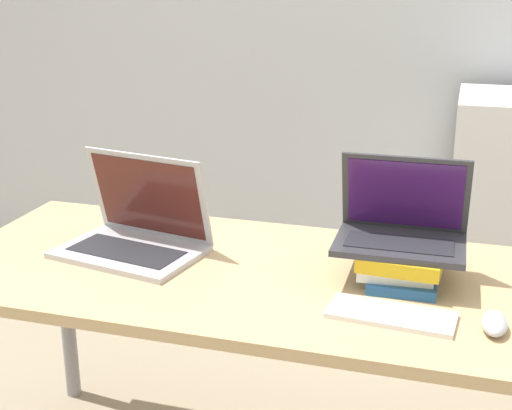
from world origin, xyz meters
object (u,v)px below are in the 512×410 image
(laptop_left, at_px, (136,233))
(mouse, at_px, (494,323))
(wireless_keyboard, at_px, (391,315))
(book_stack, at_px, (403,260))
(laptop_on_books, at_px, (401,227))

(laptop_left, distance_m, mouse, 0.97)
(mouse, bearing_deg, laptop_left, 167.95)
(wireless_keyboard, bearing_deg, laptop_left, 164.28)
(laptop_left, xyz_separation_m, mouse, (0.95, -0.20, -0.04))
(book_stack, relative_size, mouse, 2.54)
(wireless_keyboard, bearing_deg, book_stack, 89.84)
(laptop_left, height_order, laptop_on_books, laptop_on_books)
(mouse, bearing_deg, wireless_keyboard, -179.43)
(laptop_left, distance_m, wireless_keyboard, 0.75)
(laptop_left, bearing_deg, book_stack, 2.37)
(wireless_keyboard, bearing_deg, mouse, 0.57)
(laptop_on_books, xyz_separation_m, mouse, (0.23, -0.23, -0.12))
(laptop_left, height_order, book_stack, laptop_left)
(laptop_left, relative_size, laptop_on_books, 1.31)
(wireless_keyboard, bearing_deg, laptop_on_books, 92.02)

